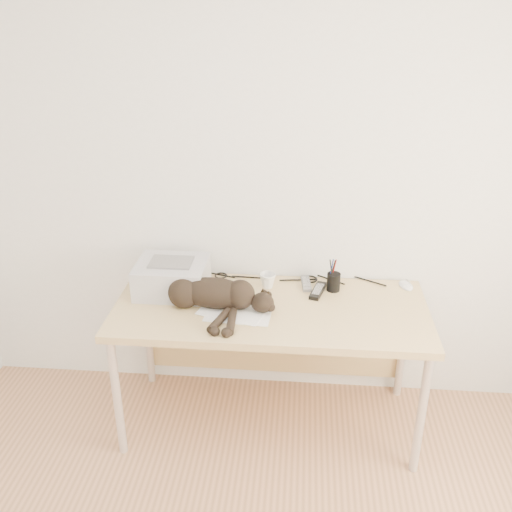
# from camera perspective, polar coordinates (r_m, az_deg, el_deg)

# --- Properties ---
(wall_back) EXTENTS (3.50, 0.00, 3.50)m
(wall_back) POSITION_cam_1_polar(r_m,az_deg,el_deg) (3.02, 2.03, 7.63)
(wall_back) COLOR white
(wall_back) RESTS_ON floor
(desk) EXTENTS (1.60, 0.70, 0.74)m
(desk) POSITION_cam_1_polar(r_m,az_deg,el_deg) (3.06, 1.55, -6.42)
(desk) COLOR tan
(desk) RESTS_ON floor
(printer) EXTENTS (0.37, 0.31, 0.18)m
(printer) POSITION_cam_1_polar(r_m,az_deg,el_deg) (3.06, -8.39, -2.06)
(printer) COLOR silver
(printer) RESTS_ON desk
(papers) EXTENTS (0.39, 0.31, 0.01)m
(papers) POSITION_cam_1_polar(r_m,az_deg,el_deg) (2.88, -1.98, -5.47)
(papers) COLOR white
(papers) RESTS_ON desk
(cat) EXTENTS (0.73, 0.37, 0.17)m
(cat) POSITION_cam_1_polar(r_m,az_deg,el_deg) (2.88, -4.64, -3.87)
(cat) COLOR black
(cat) RESTS_ON desk
(mug) EXTENTS (0.11, 0.11, 0.08)m
(mug) POSITION_cam_1_polar(r_m,az_deg,el_deg) (3.08, 1.18, -2.47)
(mug) COLOR white
(mug) RESTS_ON desk
(pen_cup) EXTENTS (0.07, 0.07, 0.18)m
(pen_cup) POSITION_cam_1_polar(r_m,az_deg,el_deg) (3.07, 7.76, -2.56)
(pen_cup) COLOR black
(pen_cup) RESTS_ON desk
(remote_grey) EXTENTS (0.06, 0.17, 0.02)m
(remote_grey) POSITION_cam_1_polar(r_m,az_deg,el_deg) (3.13, 5.03, -2.76)
(remote_grey) COLOR slate
(remote_grey) RESTS_ON desk
(remote_black) EXTENTS (0.10, 0.19, 0.02)m
(remote_black) POSITION_cam_1_polar(r_m,az_deg,el_deg) (3.06, 6.21, -3.48)
(remote_black) COLOR black
(remote_black) RESTS_ON desk
(mouse) EXTENTS (0.10, 0.13, 0.04)m
(mouse) POSITION_cam_1_polar(r_m,az_deg,el_deg) (3.20, 14.78, -2.67)
(mouse) COLOR white
(mouse) RESTS_ON desk
(cable_tangle) EXTENTS (1.36, 0.09, 0.01)m
(cable_tangle) POSITION_cam_1_polar(r_m,az_deg,el_deg) (3.19, 1.83, -2.19)
(cable_tangle) COLOR black
(cable_tangle) RESTS_ON desk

